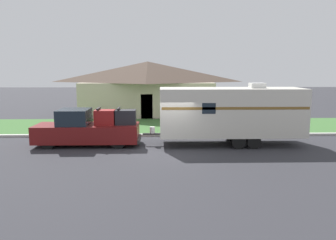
% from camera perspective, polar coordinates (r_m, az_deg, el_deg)
% --- Properties ---
extents(ground_plane, '(120.00, 120.00, 0.00)m').
position_cam_1_polar(ground_plane, '(17.07, 0.33, -5.35)').
color(ground_plane, '#2D2D33').
extents(curb_strip, '(80.00, 0.30, 0.14)m').
position_cam_1_polar(curb_strip, '(20.71, -0.01, -2.62)').
color(curb_strip, beige).
rests_on(curb_strip, ground_plane).
extents(lawn_strip, '(80.00, 7.00, 0.03)m').
position_cam_1_polar(lawn_strip, '(24.31, -0.24, -1.03)').
color(lawn_strip, '#3D6B33').
rests_on(lawn_strip, ground_plane).
extents(house_across_street, '(12.66, 7.06, 4.89)m').
position_cam_1_polar(house_across_street, '(30.89, -3.53, 5.77)').
color(house_across_street, beige).
rests_on(house_across_street, ground_plane).
extents(pickup_truck, '(5.76, 1.98, 2.09)m').
position_cam_1_polar(pickup_truck, '(18.62, -13.75, -1.53)').
color(pickup_truck, black).
rests_on(pickup_truck, ground_plane).
extents(travel_trailer, '(8.82, 2.47, 3.44)m').
position_cam_1_polar(travel_trailer, '(18.48, 10.90, 1.43)').
color(travel_trailer, black).
rests_on(travel_trailer, ground_plane).
extents(mailbox, '(0.48, 0.20, 1.33)m').
position_cam_1_polar(mailbox, '(21.82, 6.22, 0.46)').
color(mailbox, brown).
rests_on(mailbox, ground_plane).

